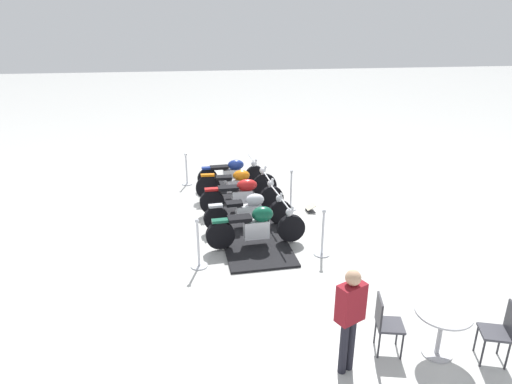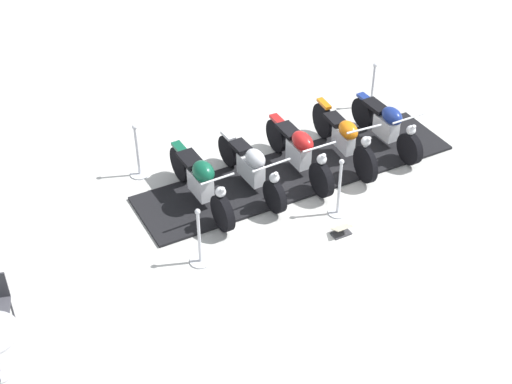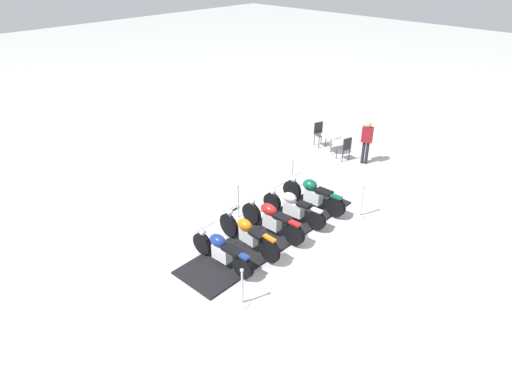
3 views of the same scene
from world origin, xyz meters
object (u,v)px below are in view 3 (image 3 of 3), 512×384
object	(u,v)px
stanchion_right_front	(292,179)
motorcycle_forest	(312,194)
stanchion_left_front	(361,207)
cafe_table	(331,139)
info_placard	(233,207)
bystander_person	(367,139)
motorcycle_copper	(247,233)
stanchion_right_mid	(238,207)
cafe_chair_near_table	(345,147)
motorcycle_maroon	(271,219)
stanchion_left_rear	(242,293)
motorcycle_navy	(221,250)
motorcycle_chrome	(293,207)
cafe_chair_across_table	(320,133)

from	to	relation	value
stanchion_right_front	motorcycle_forest	bearing A→B (deg)	-24.34
stanchion_left_front	cafe_table	bearing A→B (deg)	137.01
info_placard	bystander_person	distance (m)	5.98
cafe_table	stanchion_right_front	bearing A→B (deg)	-76.55
bystander_person	motorcycle_copper	bearing A→B (deg)	-18.20
stanchion_right_mid	bystander_person	xyz separation A→B (m)	(0.64, 6.03, 0.62)
cafe_chair_near_table	bystander_person	distance (m)	0.90
info_placard	cafe_chair_near_table	distance (m)	5.53
motorcycle_maroon	stanchion_left_rear	world-z (taller)	stanchion_left_rear
stanchion_left_front	info_placard	distance (m)	3.97
info_placard	cafe_table	world-z (taller)	cafe_table
motorcycle_forest	cafe_chair_near_table	world-z (taller)	motorcycle_forest
info_placard	bystander_person	xyz separation A→B (m)	(1.14, 5.79, 0.93)
info_placard	stanchion_left_rear	bearing A→B (deg)	-131.86
motorcycle_forest	motorcycle_maroon	xyz separation A→B (m)	(0.05, -1.97, -0.00)
motorcycle_navy	info_placard	size ratio (longest dim) A/B	6.37
motorcycle_chrome	cafe_table	size ratio (longest dim) A/B	2.70
motorcycle_forest	stanchion_left_rear	distance (m)	4.78
motorcycle_forest	bystander_person	bearing A→B (deg)	-84.48
stanchion_left_front	stanchion_right_mid	world-z (taller)	stanchion_right_mid
motorcycle_navy	cafe_chair_near_table	bearing A→B (deg)	-81.75
stanchion_left_front	stanchion_right_front	size ratio (longest dim) A/B	1.01
stanchion_right_mid	stanchion_left_rear	xyz separation A→B (m)	(2.77, -2.53, -0.07)
stanchion_right_mid	info_placard	size ratio (longest dim) A/B	3.45
cafe_chair_near_table	bystander_person	xyz separation A→B (m)	(0.71, 0.30, 0.46)
motorcycle_forest	motorcycle_navy	xyz separation A→B (m)	(0.11, -3.93, -0.03)
stanchion_left_rear	motorcycle_chrome	bearing A→B (deg)	112.69
stanchion_left_front	cafe_chair_across_table	distance (m)	5.54
stanchion_right_mid	cafe_chair_near_table	distance (m)	5.73
cafe_table	bystander_person	bearing A→B (deg)	3.50
motorcycle_chrome	cafe_chair_across_table	xyz separation A→B (m)	(-2.93, 5.19, 0.08)
motorcycle_forest	motorcycle_maroon	bearing A→B (deg)	88.36
cafe_chair_across_table	motorcycle_navy	bearing A→B (deg)	-49.97
stanchion_left_front	info_placard	size ratio (longest dim) A/B	3.28
stanchion_left_front	cafe_chair_near_table	world-z (taller)	stanchion_left_front
motorcycle_forest	stanchion_right_front	distance (m)	1.48
bystander_person	stanchion_right_front	bearing A→B (deg)	-35.71
motorcycle_chrome	cafe_chair_across_table	size ratio (longest dim) A/B	2.28
motorcycle_copper	stanchion_left_front	size ratio (longest dim) A/B	2.15
cafe_table	stanchion_right_mid	bearing A→B (deg)	-81.68
stanchion_left_front	stanchion_right_mid	xyz separation A→B (m)	(-2.62, -2.68, 0.06)
stanchion_right_mid	cafe_chair_near_table	bearing A→B (deg)	90.71
stanchion_left_rear	motorcycle_forest	bearing A→B (deg)	108.34
cafe_table	bystander_person	distance (m)	1.57
motorcycle_maroon	cafe_chair_across_table	size ratio (longest dim) A/B	2.31
motorcycle_chrome	bystander_person	bearing A→B (deg)	-86.97
motorcycle_forest	cafe_chair_across_table	distance (m)	5.12
motorcycle_forest	info_placard	size ratio (longest dim) A/B	6.93
motorcycle_maroon	bystander_person	xyz separation A→B (m)	(-0.67, 5.99, 0.48)
motorcycle_navy	stanchion_right_mid	world-z (taller)	stanchion_right_mid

